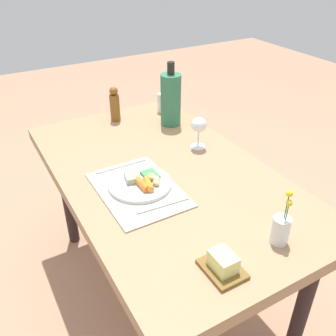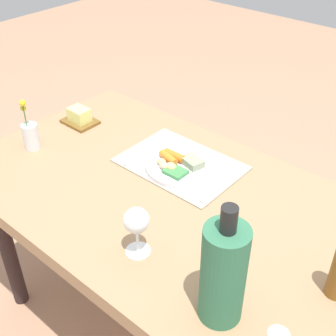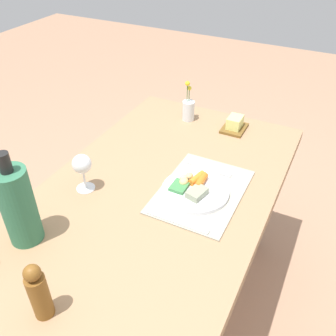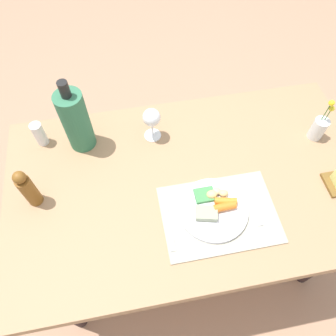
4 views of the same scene
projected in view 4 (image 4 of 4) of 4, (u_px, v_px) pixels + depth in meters
ground_plane at (183, 244)px, 1.78m from camera, size 8.00×8.00×0.00m
dining_table at (190, 190)px, 1.25m from camera, size 1.36×0.80×0.70m
placemat at (219, 214)px, 1.12m from camera, size 0.40×0.28×0.01m
dinner_plate at (214, 208)px, 1.11m from camera, size 0.24×0.24×0.04m
fork at (167, 220)px, 1.10m from camera, size 0.02×0.22×0.00m
knife at (253, 199)px, 1.14m from camera, size 0.03×0.20×0.00m
wine_glass at (152, 119)px, 1.21m from camera, size 0.07×0.07×0.15m
salt_shaker at (39, 134)px, 1.24m from camera, size 0.04×0.04×0.10m
pepper_mill at (28, 189)px, 1.08m from camera, size 0.05×0.05×0.18m
cooler_bottle at (76, 121)px, 1.17m from camera, size 0.10×0.10×0.32m
flower_vase at (319, 127)px, 1.26m from camera, size 0.06×0.06×0.19m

